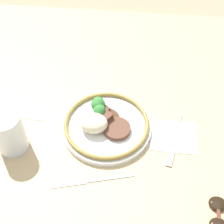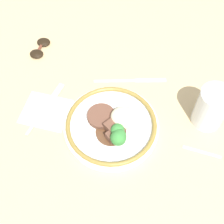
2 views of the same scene
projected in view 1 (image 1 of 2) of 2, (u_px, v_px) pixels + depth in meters
ground_plane at (110, 139)px, 0.90m from camera, size 8.00×8.00×0.00m
dining_table at (110, 135)px, 0.89m from camera, size 1.24×1.23×0.04m
napkin at (173, 137)px, 0.86m from camera, size 0.13×0.11×0.00m
plate at (105, 124)px, 0.87m from camera, size 0.25×0.25×0.07m
juice_glass at (10, 135)px, 0.80m from camera, size 0.08×0.08×0.12m
fork at (174, 144)px, 0.84m from camera, size 0.05×0.18×0.00m
knife at (89, 181)px, 0.77m from camera, size 0.21×0.06×0.00m
spoon at (6, 114)px, 0.91m from camera, size 0.16×0.03×0.01m
sunglasses at (218, 214)px, 0.71m from camera, size 0.05×0.09×0.01m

